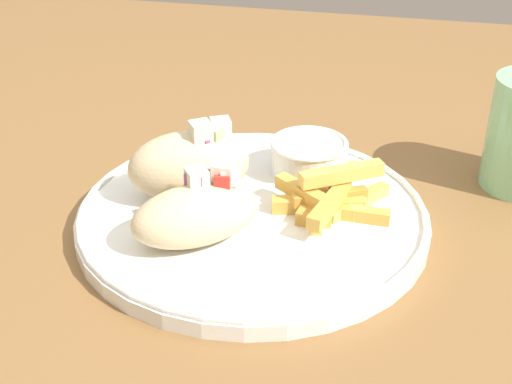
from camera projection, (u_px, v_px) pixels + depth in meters
table at (256, 278)px, 0.68m from camera, size 1.34×1.34×0.75m
plate at (256, 216)px, 0.63m from camera, size 0.31×0.31×0.02m
pita_sandwich_near at (197, 212)px, 0.58m from camera, size 0.12×0.12×0.06m
pita_sandwich_far at (188, 167)px, 0.63m from camera, size 0.13×0.11×0.08m
fries_pile at (330, 197)px, 0.63m from camera, size 0.11×0.13×0.04m
sauce_ramekin at (309, 155)px, 0.68m from camera, size 0.08×0.08×0.03m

